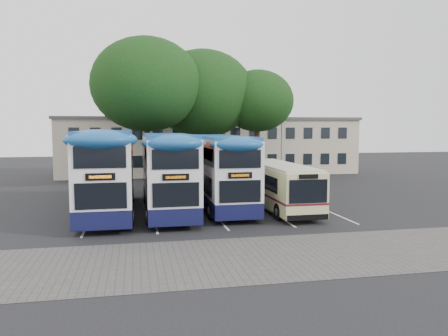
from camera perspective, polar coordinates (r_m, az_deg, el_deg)
ground at (r=23.30m, az=9.53°, el=-7.40°), size 120.00×120.00×0.00m
paving_strip at (r=18.08m, az=9.29°, el=-11.11°), size 40.00×6.00×0.01m
bay_lines at (r=27.05m, az=-1.81°, el=-5.54°), size 14.12×11.00×0.01m
depot_building at (r=48.92m, az=-1.84°, el=3.03°), size 32.40×8.40×6.20m
lamp_post at (r=43.55m, az=7.57°, el=5.25°), size 0.25×1.05×9.06m
tree_left at (r=37.70m, az=-10.10°, el=10.67°), size 9.25×9.25×12.62m
tree_mid at (r=40.78m, az=-2.80°, el=9.64°), size 9.48×9.48×12.22m
tree_right at (r=41.00m, az=4.38°, el=8.70°), size 6.72×6.72×10.41m
bus_dd_left at (r=26.68m, az=-14.89°, el=-0.01°), size 2.85×11.77×4.91m
bus_dd_mid at (r=26.65m, az=-7.43°, el=-0.12°), size 2.74×11.30×4.71m
bus_dd_right at (r=27.72m, az=-0.58°, el=-0.01°), size 2.67×11.00×4.58m
bus_single at (r=27.54m, az=7.10°, el=-2.00°), size 2.42×9.53×2.84m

